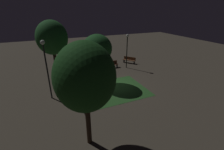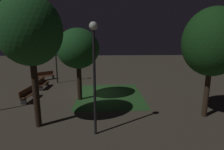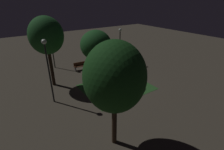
# 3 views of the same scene
# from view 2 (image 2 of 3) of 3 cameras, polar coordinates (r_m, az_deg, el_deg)

# --- Properties ---
(ground_plane) EXTENTS (60.00, 60.00, 0.00)m
(ground_plane) POSITION_cam_2_polar(r_m,az_deg,el_deg) (14.74, -4.40, -5.68)
(ground_plane) COLOR #4C4438
(grass_lawn) EXTENTS (6.16, 4.96, 0.01)m
(grass_lawn) POSITION_cam_2_polar(r_m,az_deg,el_deg) (14.09, -0.65, -6.47)
(grass_lawn) COLOR #2D6028
(grass_lawn) RESTS_ON ground
(bench_front_left) EXTENTS (1.80, 0.49, 0.88)m
(bench_front_left) POSITION_cam_2_polar(r_m,az_deg,el_deg) (17.01, -21.23, -2.37)
(bench_front_left) COLOR brown
(bench_front_left) RESTS_ON ground
(bench_lawn_edge) EXTENTS (1.83, 0.61, 0.88)m
(bench_lawn_edge) POSITION_cam_2_polar(r_m,az_deg,el_deg) (14.21, -25.22, -5.48)
(bench_lawn_edge) COLOR brown
(bench_lawn_edge) RESTS_ON ground
(bench_front_right) EXTENTS (1.49, 1.71, 0.88)m
(bench_front_right) POSITION_cam_2_polar(r_m,az_deg,el_deg) (20.19, -20.43, -0.12)
(bench_front_right) COLOR brown
(bench_front_right) RESTS_ON ground
(tree_right_canopy) EXTENTS (3.11, 3.11, 6.03)m
(tree_right_canopy) POSITION_cam_2_polar(r_m,az_deg,el_deg) (11.00, 29.34, 9.01)
(tree_right_canopy) COLOR #38281C
(tree_right_canopy) RESTS_ON ground
(tree_near_wall) EXTENTS (2.94, 2.94, 5.09)m
(tree_near_wall) POSITION_cam_2_polar(r_m,az_deg,el_deg) (12.68, -10.77, 8.18)
(tree_near_wall) COLOR #2D2116
(tree_near_wall) RESTS_ON ground
(tree_back_left) EXTENTS (2.95, 2.95, 6.40)m
(tree_back_left) POSITION_cam_2_polar(r_m,az_deg,el_deg) (9.23, -24.62, 12.54)
(tree_back_left) COLOR #2D2116
(tree_back_left) RESTS_ON ground
(lamp_post_plaza_west) EXTENTS (0.36, 0.36, 5.11)m
(lamp_post_plaza_west) POSITION_cam_2_polar(r_m,az_deg,el_deg) (7.79, -5.72, 4.12)
(lamp_post_plaza_west) COLOR black
(lamp_post_plaza_west) RESTS_ON ground
(lamp_post_near_wall) EXTENTS (0.36, 0.36, 4.39)m
(lamp_post_near_wall) POSITION_cam_2_polar(r_m,az_deg,el_deg) (18.12, -17.52, 6.82)
(lamp_post_near_wall) COLOR black
(lamp_post_near_wall) RESTS_ON ground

